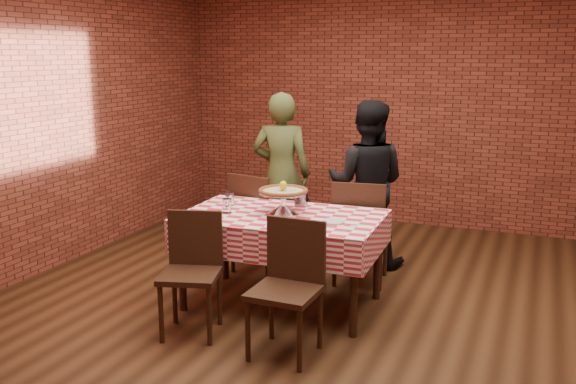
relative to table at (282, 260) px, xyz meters
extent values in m
plane|color=black|center=(0.37, -0.10, -0.38)|extent=(6.00, 6.00, 0.00)
plane|color=maroon|center=(0.37, 2.90, 1.08)|extent=(5.50, 0.00, 5.50)
cube|color=#372015|center=(0.00, 0.00, 0.00)|extent=(1.58, 0.98, 0.75)
cylinder|color=beige|center=(0.00, 0.04, 0.56)|extent=(0.50, 0.50, 0.03)
ellipsoid|color=yellow|center=(0.00, 0.04, 0.61)|extent=(0.08, 0.08, 0.08)
cylinder|color=white|center=(-0.43, -0.11, 0.44)|extent=(0.07, 0.07, 0.11)
cylinder|color=white|center=(-0.53, 0.12, 0.44)|extent=(0.07, 0.07, 0.11)
cylinder|color=white|center=(0.45, -0.07, 0.39)|extent=(0.18, 0.18, 0.01)
cube|color=white|center=(0.55, -0.16, 0.39)|extent=(0.06, 0.06, 0.00)
cube|color=white|center=(0.63, -0.13, 0.39)|extent=(0.06, 0.05, 0.00)
cube|color=silver|center=(0.05, 0.29, 0.45)|extent=(0.10, 0.08, 0.13)
imported|color=#4A542A|center=(-0.55, 1.31, 0.44)|extent=(0.66, 0.50, 1.64)
imported|color=black|center=(0.35, 1.27, 0.42)|extent=(0.83, 0.68, 1.59)
camera|label=1|loc=(1.89, -4.49, 1.64)|focal=39.55mm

